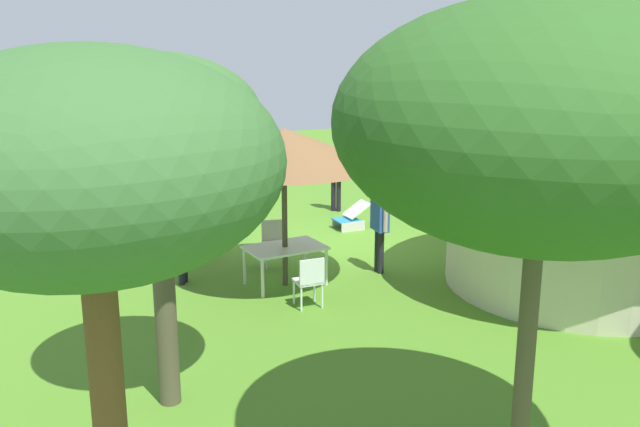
{
  "coord_description": "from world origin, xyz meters",
  "views": [
    {
      "loc": [
        5.8,
        13.66,
        4.61
      ],
      "look_at": [
        0.61,
        0.59,
        1.0
      ],
      "focal_mm": 40.41,
      "sensor_mm": 36.0,
      "label": 1
    }
  ],
  "objects_px": {
    "shade_umbrella": "(284,147)",
    "standing_watcher": "(336,173)",
    "thatched_hut": "(589,151)",
    "patio_chair_east_end": "(274,239)",
    "acacia_tree_far_lawn": "(544,124)",
    "acacia_tree_right_background": "(155,121)",
    "acacia_tree_left_background": "(89,169)",
    "zebra_by_umbrella": "(426,175)",
    "patio_chair_near_lawn": "(310,279)",
    "striped_lounge_chair": "(350,218)",
    "zebra_nearest_camera": "(191,212)",
    "patio_dining_table": "(285,251)",
    "guest_behind_table": "(380,221)",
    "guest_beside_umbrella": "(181,232)"
  },
  "relations": [
    {
      "from": "shade_umbrella",
      "to": "guest_beside_umbrella",
      "type": "relative_size",
      "value": 2.06
    },
    {
      "from": "shade_umbrella",
      "to": "acacia_tree_left_background",
      "type": "height_order",
      "value": "acacia_tree_left_background"
    },
    {
      "from": "thatched_hut",
      "to": "acacia_tree_left_background",
      "type": "xyz_separation_m",
      "value": [
        8.85,
        5.19,
        1.23
      ]
    },
    {
      "from": "patio_chair_near_lawn",
      "to": "zebra_by_umbrella",
      "type": "distance_m",
      "value": 7.23
    },
    {
      "from": "thatched_hut",
      "to": "shade_umbrella",
      "type": "distance_m",
      "value": 5.45
    },
    {
      "from": "patio_dining_table",
      "to": "acacia_tree_right_background",
      "type": "bearing_deg",
      "value": 52.07
    },
    {
      "from": "patio_dining_table",
      "to": "patio_chair_near_lawn",
      "type": "distance_m",
      "value": 1.25
    },
    {
      "from": "zebra_nearest_camera",
      "to": "acacia_tree_left_background",
      "type": "bearing_deg",
      "value": 106.38
    },
    {
      "from": "acacia_tree_left_background",
      "to": "acacia_tree_far_lawn",
      "type": "bearing_deg",
      "value": -175.05
    },
    {
      "from": "thatched_hut",
      "to": "zebra_nearest_camera",
      "type": "xyz_separation_m",
      "value": [
        6.31,
        -4.35,
        -1.56
      ]
    },
    {
      "from": "guest_behind_table",
      "to": "standing_watcher",
      "type": "xyz_separation_m",
      "value": [
        -1.12,
        -4.8,
        -0.01
      ]
    },
    {
      "from": "patio_dining_table",
      "to": "striped_lounge_chair",
      "type": "height_order",
      "value": "patio_dining_table"
    },
    {
      "from": "guest_beside_umbrella",
      "to": "acacia_tree_right_background",
      "type": "relative_size",
      "value": 0.38
    },
    {
      "from": "striped_lounge_chair",
      "to": "acacia_tree_left_background",
      "type": "distance_m",
      "value": 12.64
    },
    {
      "from": "shade_umbrella",
      "to": "patio_chair_near_lawn",
      "type": "height_order",
      "value": "shade_umbrella"
    },
    {
      "from": "shade_umbrella",
      "to": "patio_chair_east_end",
      "type": "bearing_deg",
      "value": -98.17
    },
    {
      "from": "patio_chair_near_lawn",
      "to": "guest_behind_table",
      "type": "height_order",
      "value": "guest_behind_table"
    },
    {
      "from": "guest_behind_table",
      "to": "patio_chair_east_end",
      "type": "bearing_deg",
      "value": 58.21
    },
    {
      "from": "patio_dining_table",
      "to": "patio_chair_east_end",
      "type": "bearing_deg",
      "value": -98.17
    },
    {
      "from": "thatched_hut",
      "to": "patio_dining_table",
      "type": "xyz_separation_m",
      "value": [
        5.08,
        -1.97,
        -1.84
      ]
    },
    {
      "from": "striped_lounge_chair",
      "to": "standing_watcher",
      "type": "bearing_deg",
      "value": -13.58
    },
    {
      "from": "zebra_nearest_camera",
      "to": "acacia_tree_far_lawn",
      "type": "height_order",
      "value": "acacia_tree_far_lawn"
    },
    {
      "from": "striped_lounge_chair",
      "to": "acacia_tree_right_background",
      "type": "height_order",
      "value": "acacia_tree_right_background"
    },
    {
      "from": "patio_dining_table",
      "to": "acacia_tree_far_lawn",
      "type": "relative_size",
      "value": 0.31
    },
    {
      "from": "zebra_by_umbrella",
      "to": "patio_chair_near_lawn",
      "type": "bearing_deg",
      "value": -135.66
    },
    {
      "from": "thatched_hut",
      "to": "patio_chair_east_end",
      "type": "bearing_deg",
      "value": -33.11
    },
    {
      "from": "shade_umbrella",
      "to": "guest_behind_table",
      "type": "distance_m",
      "value": 2.49
    },
    {
      "from": "striped_lounge_chair",
      "to": "zebra_by_umbrella",
      "type": "bearing_deg",
      "value": -76.01
    },
    {
      "from": "patio_dining_table",
      "to": "zebra_nearest_camera",
      "type": "bearing_deg",
      "value": -62.62
    },
    {
      "from": "standing_watcher",
      "to": "striped_lounge_chair",
      "type": "xyz_separation_m",
      "value": [
        0.34,
        1.68,
        -0.76
      ]
    },
    {
      "from": "zebra_nearest_camera",
      "to": "acacia_tree_left_background",
      "type": "height_order",
      "value": "acacia_tree_left_background"
    },
    {
      "from": "guest_beside_umbrella",
      "to": "striped_lounge_chair",
      "type": "bearing_deg",
      "value": 150.22
    },
    {
      "from": "acacia_tree_far_lawn",
      "to": "acacia_tree_right_background",
      "type": "bearing_deg",
      "value": -48.41
    },
    {
      "from": "shade_umbrella",
      "to": "standing_watcher",
      "type": "height_order",
      "value": "shade_umbrella"
    },
    {
      "from": "patio_chair_near_lawn",
      "to": "acacia_tree_right_background",
      "type": "height_order",
      "value": "acacia_tree_right_background"
    },
    {
      "from": "thatched_hut",
      "to": "acacia_tree_right_background",
      "type": "xyz_separation_m",
      "value": [
        7.86,
        1.6,
        1.09
      ]
    },
    {
      "from": "patio_chair_east_end",
      "to": "acacia_tree_far_lawn",
      "type": "xyz_separation_m",
      "value": [
        0.07,
        8.05,
        3.28
      ]
    },
    {
      "from": "patio_dining_table",
      "to": "zebra_by_umbrella",
      "type": "xyz_separation_m",
      "value": [
        -5.14,
        -3.83,
        0.32
      ]
    },
    {
      "from": "striped_lounge_chair",
      "to": "patio_chair_near_lawn",
      "type": "bearing_deg",
      "value": 146.06
    },
    {
      "from": "acacia_tree_far_lawn",
      "to": "patio_chair_near_lawn",
      "type": "bearing_deg",
      "value": -89.05
    },
    {
      "from": "thatched_hut",
      "to": "acacia_tree_right_background",
      "type": "bearing_deg",
      "value": 11.52
    },
    {
      "from": "acacia_tree_left_background",
      "to": "patio_chair_east_end",
      "type": "bearing_deg",
      "value": -115.19
    },
    {
      "from": "patio_dining_table",
      "to": "zebra_by_umbrella",
      "type": "distance_m",
      "value": 6.42
    },
    {
      "from": "patio_dining_table",
      "to": "standing_watcher",
      "type": "distance_m",
      "value": 5.71
    },
    {
      "from": "guest_beside_umbrella",
      "to": "acacia_tree_left_background",
      "type": "relative_size",
      "value": 0.37
    },
    {
      "from": "thatched_hut",
      "to": "shade_umbrella",
      "type": "bearing_deg",
      "value": -21.18
    },
    {
      "from": "standing_watcher",
      "to": "acacia_tree_left_background",
      "type": "bearing_deg",
      "value": 107.67
    },
    {
      "from": "standing_watcher",
      "to": "acacia_tree_right_background",
      "type": "xyz_separation_m",
      "value": [
        5.84,
        8.38,
        2.57
      ]
    },
    {
      "from": "thatched_hut",
      "to": "guest_behind_table",
      "type": "relative_size",
      "value": 3.63
    },
    {
      "from": "acacia_tree_right_background",
      "to": "patio_chair_near_lawn",
      "type": "bearing_deg",
      "value": -140.19
    }
  ]
}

